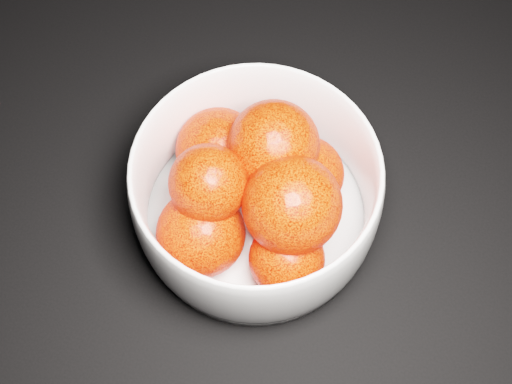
# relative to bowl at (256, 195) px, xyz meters

# --- Properties ---
(bowl) EXTENTS (0.20, 0.20, 0.10)m
(bowl) POSITION_rel_bowl_xyz_m (0.00, 0.00, 0.00)
(bowl) COLOR white
(bowl) RESTS_ON ground
(orange_pile) EXTENTS (0.15, 0.15, 0.11)m
(orange_pile) POSITION_rel_bowl_xyz_m (-0.00, -0.00, 0.01)
(orange_pile) COLOR #FF2409
(orange_pile) RESTS_ON bowl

